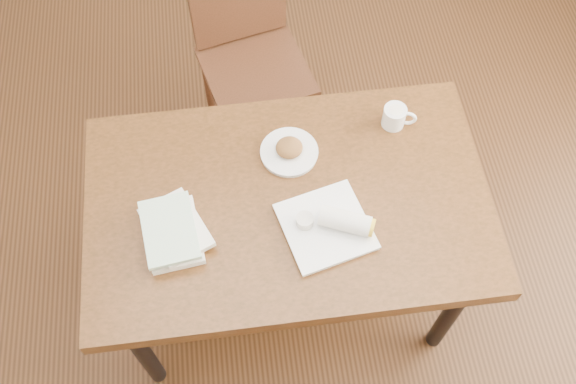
{
  "coord_description": "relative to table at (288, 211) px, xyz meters",
  "views": [
    {
      "loc": [
        -0.13,
        -1.0,
        2.57
      ],
      "look_at": [
        0.0,
        0.0,
        0.8
      ],
      "focal_mm": 40.0,
      "sensor_mm": 36.0,
      "label": 1
    }
  ],
  "objects": [
    {
      "name": "table",
      "position": [
        0.0,
        0.0,
        0.0
      ],
      "size": [
        1.31,
        0.82,
        0.75
      ],
      "color": "brown",
      "rests_on": "ground"
    },
    {
      "name": "plate_scone",
      "position": [
        0.03,
        0.18,
        0.1
      ],
      "size": [
        0.2,
        0.2,
        0.06
      ],
      "color": "white",
      "rests_on": "table"
    },
    {
      "name": "chair_far",
      "position": [
        -0.05,
        0.86,
        -0.12
      ],
      "size": [
        0.51,
        0.51,
        0.95
      ],
      "color": "#4A2415",
      "rests_on": "ground"
    },
    {
      "name": "ground",
      "position": [
        0.0,
        0.0,
        -0.67
      ],
      "size": [
        4.0,
        5.0,
        0.01
      ],
      "primitive_type": "cube",
      "color": "#472814",
      "rests_on": "ground"
    },
    {
      "name": "book_stack",
      "position": [
        -0.37,
        -0.08,
        0.11
      ],
      "size": [
        0.24,
        0.28,
        0.06
      ],
      "color": "white",
      "rests_on": "table"
    },
    {
      "name": "coffee_mug",
      "position": [
        0.4,
        0.25,
        0.12
      ],
      "size": [
        0.12,
        0.08,
        0.08
      ],
      "color": "white",
      "rests_on": "table"
    },
    {
      "name": "plate_burrito",
      "position": [
        0.12,
        -0.12,
        0.11
      ],
      "size": [
        0.32,
        0.32,
        0.09
      ],
      "color": "white",
      "rests_on": "table"
    }
  ]
}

